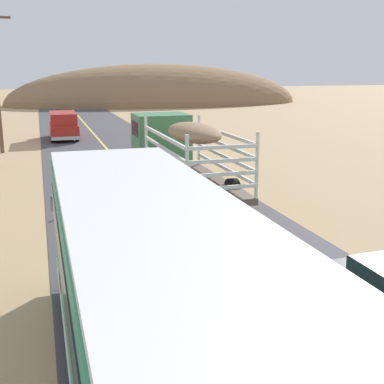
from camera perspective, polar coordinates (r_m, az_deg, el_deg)
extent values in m
plane|color=tan|center=(10.94, 6.88, -13.78)|extent=(240.00, 240.00, 0.00)
cube|color=#423F44|center=(10.94, 6.88, -13.73)|extent=(8.00, 120.00, 0.02)
cube|color=#D8CC4C|center=(10.93, 6.88, -13.67)|extent=(0.16, 117.60, 0.00)
cylinder|color=black|center=(9.17, 13.82, -17.10)|extent=(0.26, 0.76, 0.76)
cube|color=#3F7F4C|center=(24.33, -3.50, 6.20)|extent=(2.50, 2.20, 2.20)
cube|color=#192333|center=(24.28, -3.52, 7.26)|extent=(2.53, 1.54, 0.70)
cube|color=brown|center=(19.39, 0.23, 0.95)|extent=(2.50, 6.40, 0.24)
cylinder|color=silver|center=(21.88, -5.18, 5.63)|extent=(0.12, 0.12, 2.20)
cylinder|color=silver|center=(22.47, 0.80, 5.90)|extent=(0.12, 0.12, 2.20)
cylinder|color=silver|center=(15.86, -0.57, 2.54)|extent=(0.12, 0.12, 2.20)
cylinder|color=silver|center=(16.67, 7.32, 2.98)|extent=(0.12, 0.12, 2.20)
cube|color=silver|center=(18.96, -3.27, 2.36)|extent=(0.08, 6.30, 0.12)
cube|color=silver|center=(19.66, 3.61, 2.77)|extent=(0.08, 6.30, 0.12)
cube|color=silver|center=(16.35, 3.47, 0.49)|extent=(2.40, 0.08, 0.12)
cube|color=silver|center=(18.88, -3.29, 3.67)|extent=(0.08, 6.30, 0.12)
cube|color=silver|center=(19.58, 3.63, 4.03)|extent=(0.08, 6.30, 0.12)
cube|color=silver|center=(16.25, 3.49, 2.00)|extent=(2.40, 0.08, 0.12)
cube|color=silver|center=(18.81, -3.31, 4.99)|extent=(0.08, 6.30, 0.12)
cube|color=silver|center=(19.51, 3.65, 5.30)|extent=(0.08, 6.30, 0.12)
cube|color=silver|center=(16.17, 3.51, 3.52)|extent=(2.40, 0.08, 0.12)
cube|color=silver|center=(18.75, -3.33, 6.32)|extent=(0.08, 6.30, 0.12)
cube|color=silver|center=(19.45, 3.67, 6.58)|extent=(0.08, 6.30, 0.12)
cube|color=silver|center=(16.09, 3.54, 5.06)|extent=(2.40, 0.08, 0.12)
ellipsoid|color=#8C6B4C|center=(19.05, 0.24, 6.73)|extent=(1.75, 3.84, 0.70)
cylinder|color=black|center=(24.31, -5.96, 3.16)|extent=(0.32, 1.10, 1.10)
cylinder|color=black|center=(24.80, -1.01, 3.45)|extent=(0.32, 1.10, 1.10)
cylinder|color=black|center=(17.94, -1.91, -0.62)|extent=(0.32, 1.10, 1.10)
cylinder|color=black|center=(18.60, 4.60, -0.13)|extent=(0.32, 1.10, 1.10)
cube|color=#2D8C66|center=(7.56, -4.23, -12.39)|extent=(2.50, 10.00, 2.70)
cube|color=white|center=(7.04, -4.44, -1.90)|extent=(2.45, 9.80, 0.16)
cube|color=#192333|center=(7.36, -4.30, -9.09)|extent=(2.54, 9.20, 0.80)
cube|color=silver|center=(8.13, -4.08, -19.68)|extent=(2.53, 9.80, 0.36)
cylinder|color=black|center=(10.87, -13.75, -11.22)|extent=(0.30, 1.00, 1.00)
cylinder|color=black|center=(11.16, -2.23, -10.14)|extent=(0.30, 1.00, 1.00)
cube|color=#B2261E|center=(37.76, -14.27, 6.82)|extent=(1.90, 4.60, 0.90)
cube|color=#B2261E|center=(37.52, -14.33, 8.08)|extent=(1.75, 3.59, 0.80)
cube|color=#192333|center=(37.52, -14.34, 8.11)|extent=(1.79, 3.22, 0.44)
cube|color=silver|center=(35.60, -14.06, 5.89)|extent=(1.86, 0.20, 0.24)
cube|color=red|center=(35.45, -15.45, 6.61)|extent=(0.16, 0.06, 0.14)
cube|color=red|center=(35.53, -12.76, 6.78)|extent=(0.16, 0.06, 0.14)
cylinder|color=black|center=(39.19, -15.55, 6.55)|extent=(0.26, 0.76, 0.76)
cylinder|color=black|center=(39.26, -13.15, 6.70)|extent=(0.26, 0.76, 0.76)
cylinder|color=black|center=(36.36, -15.42, 6.02)|extent=(0.26, 0.76, 0.76)
cylinder|color=black|center=(36.43, -12.83, 6.19)|extent=(0.26, 0.76, 0.76)
ellipsoid|color=olive|center=(73.87, -3.91, 9.92)|extent=(42.06, 19.50, 11.09)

